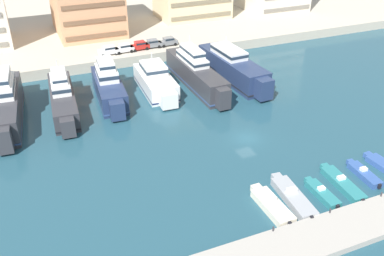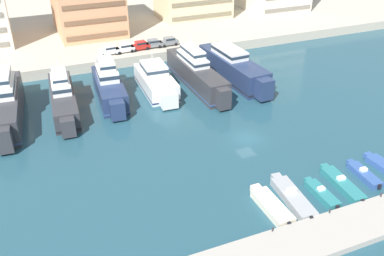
{
  "view_description": "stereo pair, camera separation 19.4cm",
  "coord_description": "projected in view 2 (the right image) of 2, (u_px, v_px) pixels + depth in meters",
  "views": [
    {
      "loc": [
        -28.22,
        -46.2,
        32.74
      ],
      "look_at": [
        -7.92,
        1.94,
        2.5
      ],
      "focal_mm": 40.0,
      "sensor_mm": 36.0,
      "label": 1
    },
    {
      "loc": [
        -28.04,
        -46.27,
        32.74
      ],
      "look_at": [
        -7.92,
        1.94,
        2.5
      ],
      "focal_mm": 40.0,
      "sensor_mm": 36.0,
      "label": 2
    }
  ],
  "objects": [
    {
      "name": "car_grey_center_left",
      "position": [
        153.0,
        43.0,
        90.16
      ],
      "size": [
        4.1,
        1.93,
        1.8
      ],
      "color": "slate",
      "rests_on": "quay_promenade"
    },
    {
      "name": "yacht_charcoal_center_right",
      "position": [
        196.0,
        73.0,
        77.73
      ],
      "size": [
        4.24,
        22.65,
        8.55
      ],
      "color": "#333338",
      "rests_on": "ground"
    },
    {
      "name": "ground_plane",
      "position": [
        247.0,
        138.0,
        62.71
      ],
      "size": [
        400.0,
        400.0,
        0.0
      ],
      "primitive_type": "plane",
      "color": "#234C5B"
    },
    {
      "name": "yacht_charcoal_left",
      "position": [
        7.0,
        103.0,
        66.55
      ],
      "size": [
        5.48,
        22.18,
        9.17
      ],
      "color": "#333338",
      "rests_on": "ground"
    },
    {
      "name": "motorboat_teal_center_left",
      "position": [
        342.0,
        184.0,
        52.66
      ],
      "size": [
        2.25,
        8.05,
        1.24
      ],
      "color": "teal",
      "rests_on": "ground"
    },
    {
      "name": "car_grey_center",
      "position": [
        169.0,
        41.0,
        91.42
      ],
      "size": [
        4.21,
        2.16,
        1.8
      ],
      "color": "slate",
      "rests_on": "quay_promenade"
    },
    {
      "name": "quay_promenade",
      "position": [
        125.0,
        14.0,
        117.1
      ],
      "size": [
        180.0,
        70.0,
        2.08
      ],
      "primitive_type": "cube",
      "color": "#BCB29E",
      "rests_on": "ground"
    },
    {
      "name": "car_white_far_left",
      "position": [
        109.0,
        50.0,
        86.62
      ],
      "size": [
        4.19,
        2.12,
        1.8
      ],
      "color": "white",
      "rests_on": "quay_promenade"
    },
    {
      "name": "motorboat_blue_center",
      "position": [
        364.0,
        174.0,
        54.39
      ],
      "size": [
        1.91,
        6.12,
        1.19
      ],
      "color": "#33569E",
      "rests_on": "ground"
    },
    {
      "name": "car_red_mid_left",
      "position": [
        140.0,
        45.0,
        89.1
      ],
      "size": [
        4.2,
        2.14,
        1.8
      ],
      "color": "red",
      "rests_on": "quay_promenade"
    },
    {
      "name": "bollard_west_mid",
      "position": [
        330.0,
        211.0,
        47.31
      ],
      "size": [
        0.2,
        0.2,
        0.61
      ],
      "color": "#2D2D33",
      "rests_on": "pier_dock"
    },
    {
      "name": "motorboat_grey_left",
      "position": [
        292.0,
        197.0,
        50.33
      ],
      "size": [
        2.78,
        8.7,
        1.51
      ],
      "color": "#9EA3A8",
      "rests_on": "ground"
    },
    {
      "name": "yacht_charcoal_mid_left",
      "position": [
        63.0,
        97.0,
        69.75
      ],
      "size": [
        4.95,
        20.03,
        7.81
      ],
      "color": "#333338",
      "rests_on": "ground"
    },
    {
      "name": "motorboat_teal_mid_left",
      "position": [
        322.0,
        193.0,
        51.0
      ],
      "size": [
        1.64,
        6.1,
        1.15
      ],
      "color": "teal",
      "rests_on": "ground"
    },
    {
      "name": "yacht_white_center",
      "position": [
        156.0,
        81.0,
        76.1
      ],
      "size": [
        5.54,
        16.2,
        6.48
      ],
      "color": "white",
      "rests_on": "ground"
    },
    {
      "name": "yacht_navy_mid_right",
      "position": [
        233.0,
        67.0,
        80.27
      ],
      "size": [
        5.84,
        22.07,
        7.49
      ],
      "color": "navy",
      "rests_on": "ground"
    },
    {
      "name": "pier_dock",
      "position": [
        342.0,
        230.0,
        45.76
      ],
      "size": [
        120.0,
        5.24,
        0.78
      ],
      "primitive_type": "cube",
      "color": "#A8A399",
      "rests_on": "ground"
    },
    {
      "name": "yacht_navy_center_left",
      "position": [
        109.0,
        86.0,
        73.02
      ],
      "size": [
        5.36,
        17.6,
        8.45
      ],
      "color": "navy",
      "rests_on": "ground"
    },
    {
      "name": "motorboat_cream_far_left",
      "position": [
        271.0,
        205.0,
        49.01
      ],
      "size": [
        2.23,
        7.52,
        1.49
      ],
      "color": "beige",
      "rests_on": "ground"
    },
    {
      "name": "bollard_west",
      "position": [
        273.0,
        229.0,
        44.86
      ],
      "size": [
        0.2,
        0.2,
        0.61
      ],
      "color": "#2D2D33",
      "rests_on": "pier_dock"
    },
    {
      "name": "bollard_east_mid",
      "position": [
        381.0,
        194.0,
        49.77
      ],
      "size": [
        0.2,
        0.2,
        0.61
      ],
      "color": "#2D2D33",
      "rests_on": "pier_dock"
    },
    {
      "name": "car_white_left",
      "position": [
        125.0,
        48.0,
        87.72
      ],
      "size": [
        4.2,
        2.12,
        1.8
      ],
      "color": "white",
      "rests_on": "quay_promenade"
    }
  ]
}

